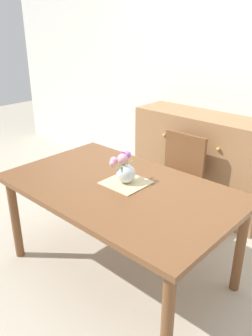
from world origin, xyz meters
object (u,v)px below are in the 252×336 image
(dresser, at_px, (200,162))
(flower_vase, at_px, (125,169))
(chair_far, at_px, (177,176))
(dining_table, at_px, (119,196))

(dresser, relative_size, flower_vase, 6.19)
(flower_vase, bearing_deg, dresser, 95.19)
(flower_vase, bearing_deg, chair_far, 95.56)
(dresser, bearing_deg, flower_vase, -84.81)
(dining_table, height_order, dresser, dresser)
(dresser, xyz_separation_m, flower_vase, (0.12, -1.27, 0.36))
(dining_table, height_order, flower_vase, flower_vase)
(dresser, distance_m, flower_vase, 1.33)
(dining_table, xyz_separation_m, dresser, (-0.12, 1.33, -0.17))
(chair_far, height_order, dresser, dresser)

